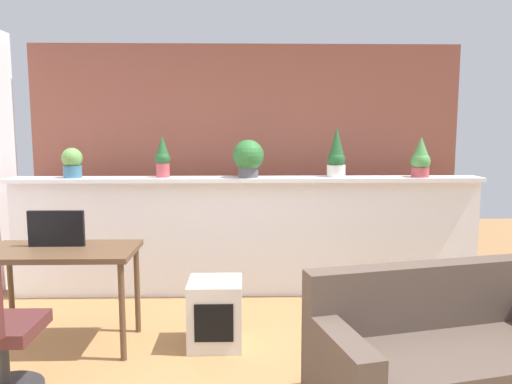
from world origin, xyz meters
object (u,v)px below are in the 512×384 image
Objects in this scene: potted_plant_1 at (163,157)px; tv_monitor at (56,229)px; potted_plant_2 at (248,157)px; side_cube_shelf at (215,313)px; potted_plant_0 at (72,162)px; potted_plant_4 at (421,158)px; potted_plant_3 at (336,155)px; couch at (446,361)px; desk at (61,260)px.

potted_plant_1 reaches higher than tv_monitor.
potted_plant_2 is 1.59m from side_cube_shelf.
potted_plant_0 is 2.09m from side_cube_shelf.
potted_plant_4 is 0.77× the size of side_cube_shelf.
potted_plant_1 is 1.11× the size of potted_plant_2.
potted_plant_1 is (0.84, 0.03, 0.05)m from potted_plant_0.
tv_monitor is (-1.45, -1.03, -0.47)m from potted_plant_2.
potted_plant_3 is 0.28× the size of couch.
potted_plant_0 is 1.31m from desk.
potted_plant_0 is 0.26× the size of desk.
potted_plant_0 is at bearing 179.77° from potted_plant_4.
potted_plant_2 is 0.84m from potted_plant_3.
potted_plant_4 reaches higher than potted_plant_0.
potted_plant_0 reaches higher than couch.
side_cube_shelf is at bearing 147.86° from couch.
tv_monitor is at bearing -155.33° from potted_plant_3.
tv_monitor is 0.25× the size of couch.
potted_plant_0 is at bearing 179.79° from potted_plant_2.
potted_plant_3 is (0.84, 0.03, 0.02)m from potted_plant_2.
desk is 2.64× the size of tv_monitor.
potted_plant_3 is 0.80m from potted_plant_4.
potted_plant_2 is 0.93× the size of potted_plant_4.
potted_plant_2 is 0.21× the size of couch.
potted_plant_4 is at bearing -1.04° from potted_plant_1.
potted_plant_1 is 1.69m from side_cube_shelf.
potted_plant_0 is 0.57× the size of side_cube_shelf.
potted_plant_2 is 0.71× the size of side_cube_shelf.
potted_plant_0 is 2.50m from potted_plant_3.
potted_plant_2 reaches higher than tv_monitor.
tv_monitor reaches higher than couch.
potted_plant_1 reaches higher than potted_plant_0.
desk reaches higher than side_cube_shelf.
potted_plant_4 is (0.80, -0.03, -0.03)m from potted_plant_3.
potted_plant_2 is 1.91m from desk.
tv_monitor is 2.83m from couch.
potted_plant_3 is 2.61m from desk.
side_cube_shelf is (1.19, -0.09, -0.64)m from tv_monitor.
tv_monitor is at bearing 175.56° from side_cube_shelf.
potted_plant_0 is at bearing -179.50° from potted_plant_3.
potted_plant_2 is 1.64m from potted_plant_4.
potted_plant_4 is at bearing -0.23° from potted_plant_0.
couch reaches higher than side_cube_shelf.
potted_plant_2 is 0.32× the size of desk.
potted_plant_1 is 0.83× the size of potted_plant_3.
desk is at bearing -160.15° from potted_plant_4.
side_cube_shelf is 1.66m from couch.
potted_plant_1 is at bearing 177.34° from potted_plant_2.
potted_plant_0 is 1.14m from tv_monitor.
potted_plant_1 is 0.79× the size of side_cube_shelf.
potted_plant_1 is at bearing 2.15° from potted_plant_0.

